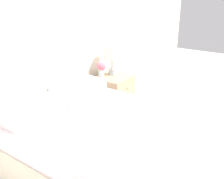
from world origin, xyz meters
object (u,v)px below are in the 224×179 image
at_px(nightstand, 114,96).
at_px(table_lamp, 112,54).
at_px(bed, 114,148).
at_px(flower_vase, 101,68).

relative_size(nightstand, table_lamp, 1.43).
bearing_deg(nightstand, bed, -144.48).
height_order(bed, table_lamp, bed).
bearing_deg(flower_vase, nightstand, -27.68).
distance_m(bed, nightstand, 1.32).
bearing_deg(nightstand, table_lamp, 52.41).
bearing_deg(bed, nightstand, 35.52).
height_order(bed, nightstand, bed).
distance_m(bed, flower_vase, 1.32).
bearing_deg(bed, flower_vase, 43.24).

